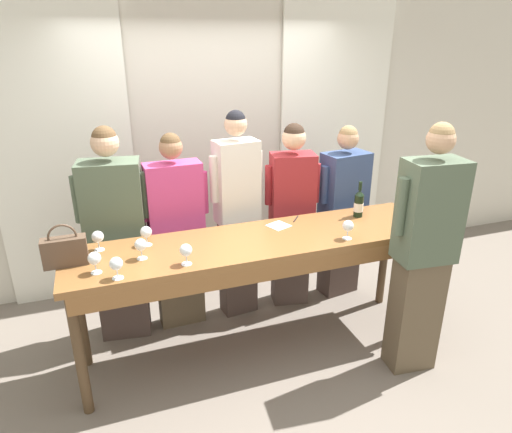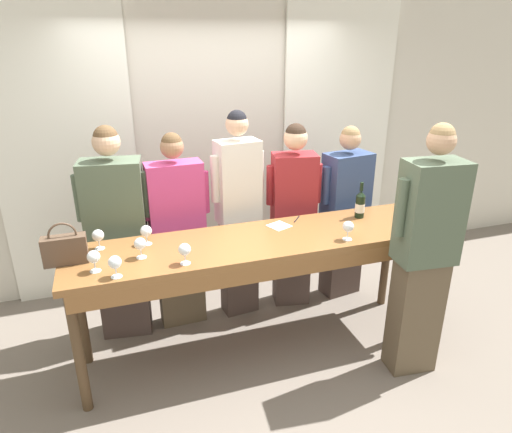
% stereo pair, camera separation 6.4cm
% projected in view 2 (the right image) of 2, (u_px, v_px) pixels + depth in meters
% --- Properties ---
extents(ground_plane, '(18.00, 18.00, 0.00)m').
position_uv_depth(ground_plane, '(259.00, 347.00, 3.71)').
color(ground_plane, '#70665B').
extents(wall_back, '(12.00, 0.06, 2.80)m').
position_uv_depth(wall_back, '(212.00, 141.00, 4.45)').
color(wall_back, beige).
rests_on(wall_back, ground_plane).
extents(curtain_panel_left, '(1.20, 0.03, 2.69)m').
position_uv_depth(curtain_panel_left, '(67.00, 159.00, 4.02)').
color(curtain_panel_left, white).
rests_on(curtain_panel_left, ground_plane).
extents(curtain_panel_right, '(1.20, 0.03, 2.69)m').
position_uv_depth(curtain_panel_right, '(337.00, 138.00, 4.80)').
color(curtain_panel_right, white).
rests_on(curtain_panel_right, ground_plane).
extents(tasting_bar, '(2.77, 0.66, 0.97)m').
position_uv_depth(tasting_bar, '(260.00, 253.00, 3.37)').
color(tasting_bar, brown).
rests_on(tasting_bar, ground_plane).
extents(wine_bottle, '(0.08, 0.08, 0.30)m').
position_uv_depth(wine_bottle, '(360.00, 204.00, 3.70)').
color(wine_bottle, black).
rests_on(wine_bottle, tasting_bar).
extents(handbag, '(0.28, 0.10, 0.29)m').
position_uv_depth(handbag, '(65.00, 249.00, 2.96)').
color(handbag, brown).
rests_on(handbag, tasting_bar).
extents(wine_glass_front_left, '(0.08, 0.08, 0.14)m').
position_uv_depth(wine_glass_front_left, '(146.00, 232.00, 3.23)').
color(wine_glass_front_left, white).
rests_on(wine_glass_front_left, tasting_bar).
extents(wine_glass_front_mid, '(0.08, 0.08, 0.14)m').
position_uv_depth(wine_glass_front_mid, '(185.00, 250.00, 2.95)').
color(wine_glass_front_mid, white).
rests_on(wine_glass_front_mid, tasting_bar).
extents(wine_glass_front_right, '(0.08, 0.08, 0.14)m').
position_uv_depth(wine_glass_front_right, '(115.00, 263.00, 2.79)').
color(wine_glass_front_right, white).
rests_on(wine_glass_front_right, tasting_bar).
extents(wine_glass_center_left, '(0.08, 0.08, 0.14)m').
position_uv_depth(wine_glass_center_left, '(348.00, 227.00, 3.30)').
color(wine_glass_center_left, white).
rests_on(wine_glass_center_left, tasting_bar).
extents(wine_glass_center_mid, '(0.08, 0.08, 0.14)m').
position_uv_depth(wine_glass_center_mid, '(94.00, 257.00, 2.85)').
color(wine_glass_center_mid, white).
rests_on(wine_glass_center_mid, tasting_bar).
extents(wine_glass_center_right, '(0.08, 0.08, 0.14)m').
position_uv_depth(wine_glass_center_right, '(140.00, 244.00, 3.03)').
color(wine_glass_center_right, white).
rests_on(wine_glass_center_right, tasting_bar).
extents(wine_glass_back_left, '(0.08, 0.08, 0.14)m').
position_uv_depth(wine_glass_back_left, '(98.00, 236.00, 3.16)').
color(wine_glass_back_left, white).
rests_on(wine_glass_back_left, tasting_bar).
extents(napkin, '(0.20, 0.20, 0.00)m').
position_uv_depth(napkin, '(279.00, 226.00, 3.57)').
color(napkin, white).
rests_on(napkin, tasting_bar).
extents(pen, '(0.09, 0.11, 0.01)m').
position_uv_depth(pen, '(297.00, 219.00, 3.69)').
color(pen, black).
rests_on(pen, tasting_bar).
extents(guest_olive_jacket, '(0.57, 0.33, 1.76)m').
position_uv_depth(guest_olive_jacket, '(118.00, 236.00, 3.60)').
color(guest_olive_jacket, '#473833').
rests_on(guest_olive_jacket, ground_plane).
extents(guest_pink_top, '(0.56, 0.22, 1.68)m').
position_uv_depth(guest_pink_top, '(178.00, 232.00, 3.75)').
color(guest_pink_top, brown).
rests_on(guest_pink_top, ground_plane).
extents(guest_cream_sweater, '(0.47, 0.26, 1.82)m').
position_uv_depth(guest_cream_sweater, '(238.00, 214.00, 3.87)').
color(guest_cream_sweater, '#473833').
rests_on(guest_cream_sweater, ground_plane).
extents(guest_striped_shirt, '(0.49, 0.31, 1.69)m').
position_uv_depth(guest_striped_shirt, '(293.00, 215.00, 4.05)').
color(guest_striped_shirt, '#473833').
rests_on(guest_striped_shirt, ground_plane).
extents(guest_navy_coat, '(0.53, 0.30, 1.63)m').
position_uv_depth(guest_navy_coat, '(345.00, 213.00, 4.22)').
color(guest_navy_coat, '#473833').
rests_on(guest_navy_coat, ground_plane).
extents(host_pouring, '(0.51, 0.29, 1.86)m').
position_uv_depth(host_pouring, '(424.00, 255.00, 3.16)').
color(host_pouring, brown).
rests_on(host_pouring, ground_plane).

